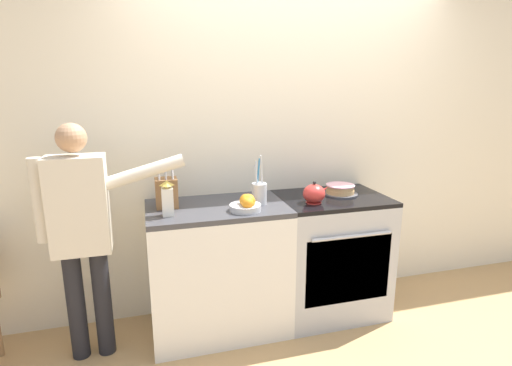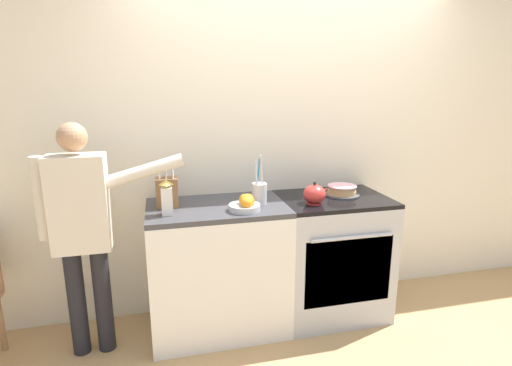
{
  "view_description": "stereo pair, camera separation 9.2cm",
  "coord_description": "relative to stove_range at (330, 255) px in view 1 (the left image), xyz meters",
  "views": [
    {
      "loc": [
        -1.08,
        -2.29,
        1.74
      ],
      "look_at": [
        -0.36,
        0.27,
        1.08
      ],
      "focal_mm": 28.0,
      "sensor_mm": 36.0,
      "label": 1
    },
    {
      "loc": [
        -0.99,
        -2.31,
        1.74
      ],
      "look_at": [
        -0.36,
        0.27,
        1.08
      ],
      "focal_mm": 28.0,
      "sensor_mm": 36.0,
      "label": 2
    }
  ],
  "objects": [
    {
      "name": "ground_plane",
      "position": [
        -0.24,
        -0.3,
        -0.46
      ],
      "size": [
        16.0,
        16.0,
        0.0
      ],
      "primitive_type": "plane",
      "color": "tan"
    },
    {
      "name": "fruit_bowl",
      "position": [
        -0.7,
        -0.16,
        0.51
      ],
      "size": [
        0.21,
        0.21,
        0.11
      ],
      "color": "#B7BABF",
      "rests_on": "counter_cabinet"
    },
    {
      "name": "wall_back",
      "position": [
        -0.24,
        0.32,
        0.84
      ],
      "size": [
        8.0,
        0.04,
        2.6
      ],
      "color": "silver",
      "rests_on": "ground_plane"
    },
    {
      "name": "milk_carton",
      "position": [
        -1.2,
        -0.12,
        0.57
      ],
      "size": [
        0.07,
        0.07,
        0.23
      ],
      "color": "white",
      "rests_on": "counter_cabinet"
    },
    {
      "name": "tea_kettle",
      "position": [
        -0.2,
        -0.11,
        0.53
      ],
      "size": [
        0.19,
        0.16,
        0.16
      ],
      "color": "red",
      "rests_on": "stove_range"
    },
    {
      "name": "stove_range",
      "position": [
        0.0,
        0.0,
        0.0
      ],
      "size": [
        0.79,
        0.63,
        0.93
      ],
      "color": "#B7BABF",
      "rests_on": "ground_plane"
    },
    {
      "name": "utensil_crock",
      "position": [
        -0.58,
        -0.04,
        0.55
      ],
      "size": [
        0.11,
        0.11,
        0.35
      ],
      "color": "#B7BABF",
      "rests_on": "counter_cabinet"
    },
    {
      "name": "knife_block",
      "position": [
        -1.2,
        0.07,
        0.57
      ],
      "size": [
        0.14,
        0.13,
        0.3
      ],
      "color": "olive",
      "rests_on": "counter_cabinet"
    },
    {
      "name": "counter_cabinet",
      "position": [
        -0.87,
        0.0,
        -0.0
      ],
      "size": [
        0.95,
        0.6,
        0.93
      ],
      "color": "white",
      "rests_on": "ground_plane"
    },
    {
      "name": "layer_cake",
      "position": [
        0.08,
        0.04,
        0.5
      ],
      "size": [
        0.26,
        0.26,
        0.08
      ],
      "color": "#4C4C51",
      "rests_on": "stove_range"
    },
    {
      "name": "person_baker",
      "position": [
        -1.72,
        -0.08,
        0.44
      ],
      "size": [
        0.9,
        0.2,
        1.52
      ],
      "rotation": [
        0.0,
        0.0,
        0.08
      ],
      "color": "black",
      "rests_on": "ground_plane"
    }
  ]
}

